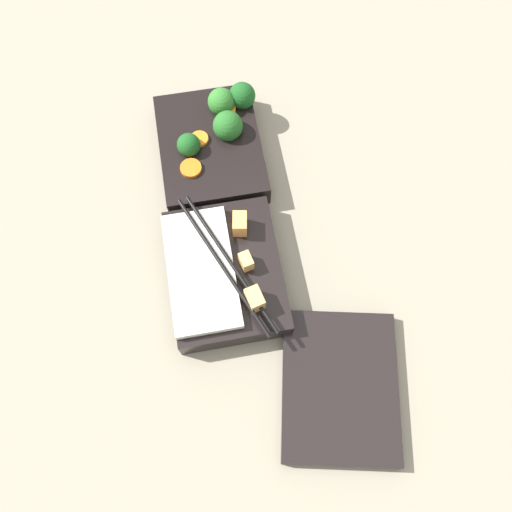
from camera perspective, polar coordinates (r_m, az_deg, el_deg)
The scene contains 4 objects.
ground_plane at distance 0.72m, azimuth -3.89°, elevation 4.38°, with size 3.00×3.00×0.00m, color gray.
bento_tray_vegetable at distance 0.76m, azimuth -4.69°, elevation 12.83°, with size 0.19×0.15×0.07m.
bento_tray_rice at distance 0.66m, azimuth -3.79°, elevation -1.86°, with size 0.21×0.15×0.06m.
bento_lid at distance 0.65m, azimuth 9.51°, elevation -14.43°, with size 0.19×0.14×0.02m, color black.
Camera 1 is at (0.32, -0.01, 0.65)m, focal length 35.00 mm.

